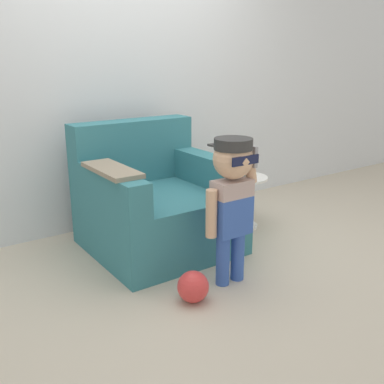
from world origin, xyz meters
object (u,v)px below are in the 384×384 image
Objects in this scene: side_table at (244,197)px; toy_ball at (193,287)px; armchair at (155,204)px; person_child at (232,189)px.

toy_ball is at bearing -144.27° from side_table.
armchair reaches higher than side_table.
person_child is (0.09, -0.78, 0.29)m from armchair.
side_table reaches higher than toy_ball.
armchair is at bearing 96.81° from person_child.
person_child is at bearing 11.02° from toy_ball.
person_child is 1.06m from side_table.
armchair is 1.08× the size of person_child.
armchair is 5.33× the size of toy_ball.
toy_ball is at bearing -168.98° from person_child.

